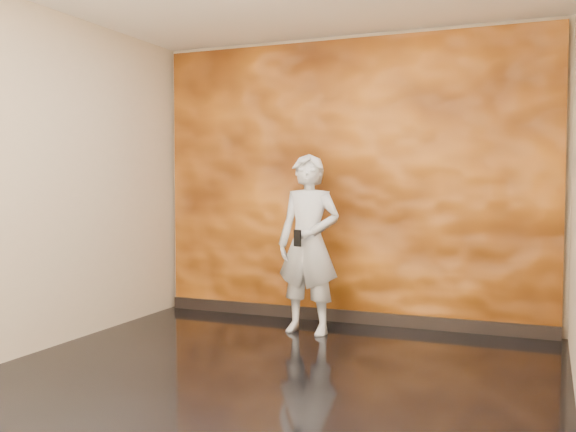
# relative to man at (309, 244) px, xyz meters

# --- Properties ---
(room) EXTENTS (4.02, 4.02, 2.81)m
(room) POSITION_rel_man_xyz_m (0.19, -1.37, 0.59)
(room) COLOR black
(room) RESTS_ON ground
(feature_wall) EXTENTS (3.90, 0.06, 2.75)m
(feature_wall) POSITION_rel_man_xyz_m (0.19, 0.59, 0.57)
(feature_wall) COLOR orange
(feature_wall) RESTS_ON ground
(baseboard) EXTENTS (3.90, 0.04, 0.12)m
(baseboard) POSITION_rel_man_xyz_m (0.19, 0.55, -0.75)
(baseboard) COLOR black
(baseboard) RESTS_ON ground
(man) EXTENTS (0.62, 0.43, 1.63)m
(man) POSITION_rel_man_xyz_m (0.00, 0.00, 0.00)
(man) COLOR #8E949D
(man) RESTS_ON ground
(phone) EXTENTS (0.08, 0.05, 0.15)m
(phone) POSITION_rel_man_xyz_m (-0.02, -0.24, 0.07)
(phone) COLOR black
(phone) RESTS_ON man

